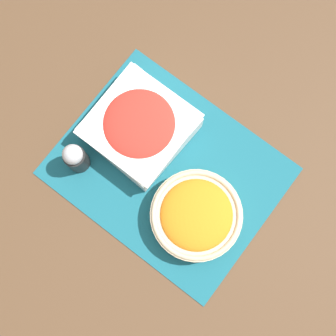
% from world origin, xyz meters
% --- Properties ---
extents(ground_plane, '(3.00, 3.00, 0.00)m').
position_xyz_m(ground_plane, '(0.00, 0.00, 0.00)').
color(ground_plane, '#513823').
extents(placemat, '(0.46, 0.37, 0.00)m').
position_xyz_m(placemat, '(0.00, 0.00, 0.00)').
color(placemat, '#195B6B').
rests_on(placemat, ground_plane).
extents(tomato_bowl, '(0.20, 0.20, 0.08)m').
position_xyz_m(tomato_bowl, '(0.10, -0.03, 0.04)').
color(tomato_bowl, white).
rests_on(tomato_bowl, placemat).
extents(carrot_bowl, '(0.19, 0.19, 0.06)m').
position_xyz_m(carrot_bowl, '(-0.11, 0.04, 0.04)').
color(carrot_bowl, '#C6B28E').
rests_on(carrot_bowl, placemat).
extents(pepper_shaker, '(0.05, 0.05, 0.10)m').
position_xyz_m(pepper_shaker, '(0.16, 0.10, 0.05)').
color(pepper_shaker, black).
rests_on(pepper_shaker, placemat).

